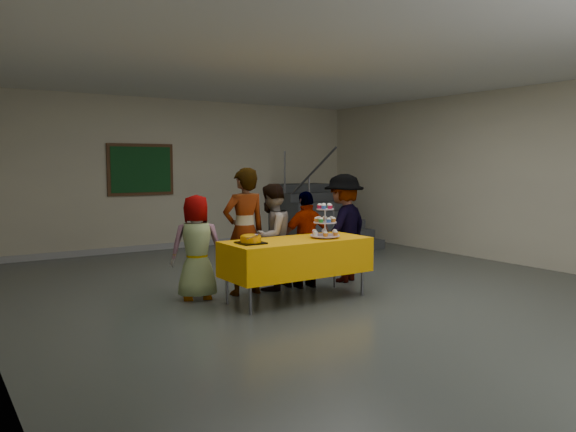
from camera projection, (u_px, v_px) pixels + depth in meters
name	position (u px, v px, depth m)	size (l,w,h in m)	color
room_shell	(334.00, 131.00, 7.18)	(10.00, 10.04, 3.02)	#4C514C
bake_table	(297.00, 256.00, 7.07)	(1.88, 0.78, 0.77)	#595960
cupcake_stand	(325.00, 223.00, 7.18)	(0.38, 0.38, 0.44)	silver
bear_cake	(251.00, 239.00, 6.68)	(0.32, 0.36, 0.12)	black
schoolchild_a	(197.00, 247.00, 7.09)	(0.65, 0.42, 1.33)	slate
schoolchild_b	(244.00, 232.00, 7.34)	(0.61, 0.40, 1.67)	slate
schoolchild_c	(271.00, 237.00, 7.63)	(0.70, 0.55, 1.45)	slate
schoolchild_d	(307.00, 240.00, 7.77)	(0.79, 0.33, 1.34)	slate
schoolchild_e	(344.00, 228.00, 8.18)	(1.01, 0.58, 1.57)	slate
staircase	(315.00, 220.00, 12.23)	(1.30, 2.40, 2.04)	#424447
noticeboard	(141.00, 170.00, 10.86)	(1.30, 0.05, 1.00)	#472B16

